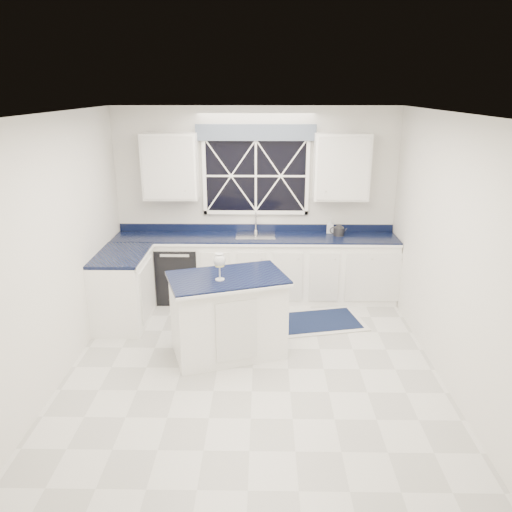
{
  "coord_description": "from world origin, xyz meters",
  "views": [
    {
      "loc": [
        0.11,
        -4.8,
        2.93
      ],
      "look_at": [
        0.03,
        0.4,
        1.17
      ],
      "focal_mm": 35.0,
      "sensor_mm": 36.0,
      "label": 1
    }
  ],
  "objects_px": {
    "island": "(228,315)",
    "kettle": "(339,230)",
    "faucet": "(256,222)",
    "wine_glass": "(219,262)",
    "soap_bottle": "(330,226)",
    "dishwasher": "(180,271)"
  },
  "relations": [
    {
      "from": "island",
      "to": "kettle",
      "type": "relative_size",
      "value": 6.04
    },
    {
      "from": "island",
      "to": "faucet",
      "type": "bearing_deg",
      "value": 62.39
    },
    {
      "from": "kettle",
      "to": "wine_glass",
      "type": "bearing_deg",
      "value": -118.39
    },
    {
      "from": "wine_glass",
      "to": "island",
      "type": "bearing_deg",
      "value": 54.32
    },
    {
      "from": "faucet",
      "to": "wine_glass",
      "type": "relative_size",
      "value": 1.0
    },
    {
      "from": "faucet",
      "to": "island",
      "type": "xyz_separation_m",
      "value": [
        -0.29,
        -1.79,
        -0.62
      ]
    },
    {
      "from": "kettle",
      "to": "soap_bottle",
      "type": "height_order",
      "value": "soap_bottle"
    },
    {
      "from": "soap_bottle",
      "to": "island",
      "type": "bearing_deg",
      "value": -127.11
    },
    {
      "from": "faucet",
      "to": "wine_glass",
      "type": "distance_m",
      "value": 1.93
    },
    {
      "from": "faucet",
      "to": "dishwasher",
      "type": "bearing_deg",
      "value": -169.98
    },
    {
      "from": "faucet",
      "to": "island",
      "type": "bearing_deg",
      "value": -99.14
    },
    {
      "from": "faucet",
      "to": "soap_bottle",
      "type": "bearing_deg",
      "value": 0.2
    },
    {
      "from": "kettle",
      "to": "soap_bottle",
      "type": "xyz_separation_m",
      "value": [
        -0.1,
        0.14,
        0.03
      ]
    },
    {
      "from": "faucet",
      "to": "island",
      "type": "height_order",
      "value": "faucet"
    },
    {
      "from": "kettle",
      "to": "wine_glass",
      "type": "xyz_separation_m",
      "value": [
        -1.53,
        -1.76,
        0.14
      ]
    },
    {
      "from": "dishwasher",
      "to": "island",
      "type": "bearing_deg",
      "value": -63.12
    },
    {
      "from": "island",
      "to": "kettle",
      "type": "bearing_deg",
      "value": 30.19
    },
    {
      "from": "kettle",
      "to": "wine_glass",
      "type": "relative_size",
      "value": 0.8
    },
    {
      "from": "faucet",
      "to": "soap_bottle",
      "type": "height_order",
      "value": "faucet"
    },
    {
      "from": "kettle",
      "to": "soap_bottle",
      "type": "relative_size",
      "value": 1.15
    },
    {
      "from": "dishwasher",
      "to": "island",
      "type": "distance_m",
      "value": 1.8
    },
    {
      "from": "wine_glass",
      "to": "kettle",
      "type": "bearing_deg",
      "value": 48.95
    }
  ]
}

